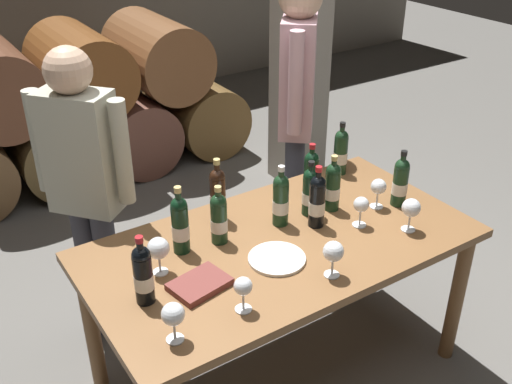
# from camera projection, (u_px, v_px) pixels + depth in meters

# --- Properties ---
(ground_plane) EXTENTS (14.00, 14.00, 0.00)m
(ground_plane) POSITION_uv_depth(u_px,v_px,m) (278.00, 368.00, 2.97)
(ground_plane) COLOR #66635E
(barrel_stack) EXTENTS (2.49, 0.90, 1.15)m
(barrel_stack) POSITION_uv_depth(u_px,v_px,m) (85.00, 108.00, 4.60)
(barrel_stack) COLOR brown
(barrel_stack) RESTS_ON ground_plane
(stone_pillar) EXTENTS (0.32, 0.32, 2.60)m
(stone_pillar) POSITION_uv_depth(u_px,v_px,m) (302.00, 10.00, 4.12)
(stone_pillar) COLOR gray
(stone_pillar) RESTS_ON ground_plane
(dining_table) EXTENTS (1.70, 0.90, 0.76)m
(dining_table) POSITION_uv_depth(u_px,v_px,m) (281.00, 258.00, 2.64)
(dining_table) COLOR brown
(dining_table) RESTS_ON ground_plane
(wine_bottle_0) EXTENTS (0.07, 0.07, 0.28)m
(wine_bottle_0) POSITION_uv_depth(u_px,v_px,m) (311.00, 174.00, 2.88)
(wine_bottle_0) COLOR black
(wine_bottle_0) RESTS_ON dining_table
(wine_bottle_1) EXTENTS (0.07, 0.07, 0.28)m
(wine_bottle_1) POSITION_uv_depth(u_px,v_px,m) (400.00, 182.00, 2.81)
(wine_bottle_1) COLOR #19381E
(wine_bottle_1) RESTS_ON dining_table
(wine_bottle_2) EXTENTS (0.07, 0.07, 0.29)m
(wine_bottle_2) POSITION_uv_depth(u_px,v_px,m) (143.00, 274.00, 2.18)
(wine_bottle_2) COLOR black
(wine_bottle_2) RESTS_ON dining_table
(wine_bottle_3) EXTENTS (0.07, 0.07, 0.28)m
(wine_bottle_3) POSITION_uv_depth(u_px,v_px,m) (333.00, 186.00, 2.78)
(wine_bottle_3) COLOR #19381E
(wine_bottle_3) RESTS_ON dining_table
(wine_bottle_4) EXTENTS (0.07, 0.07, 0.29)m
(wine_bottle_4) POSITION_uv_depth(u_px,v_px,m) (281.00, 199.00, 2.66)
(wine_bottle_4) COLOR #19381E
(wine_bottle_4) RESTS_ON dining_table
(wine_bottle_5) EXTENTS (0.07, 0.07, 0.27)m
(wine_bottle_5) POSITION_uv_depth(u_px,v_px,m) (310.00, 191.00, 2.74)
(wine_bottle_5) COLOR black
(wine_bottle_5) RESTS_ON dining_table
(wine_bottle_6) EXTENTS (0.07, 0.07, 0.27)m
(wine_bottle_6) POSITION_uv_depth(u_px,v_px,m) (219.00, 218.00, 2.53)
(wine_bottle_6) COLOR #19381E
(wine_bottle_6) RESTS_ON dining_table
(wine_bottle_7) EXTENTS (0.07, 0.07, 0.31)m
(wine_bottle_7) POSITION_uv_depth(u_px,v_px,m) (218.00, 194.00, 2.69)
(wine_bottle_7) COLOR black
(wine_bottle_7) RESTS_ON dining_table
(wine_bottle_8) EXTENTS (0.07, 0.07, 0.29)m
(wine_bottle_8) POSITION_uv_depth(u_px,v_px,m) (341.00, 151.00, 3.10)
(wine_bottle_8) COLOR #19381E
(wine_bottle_8) RESTS_ON dining_table
(wine_bottle_9) EXTENTS (0.07, 0.07, 0.31)m
(wine_bottle_9) POSITION_uv_depth(u_px,v_px,m) (180.00, 224.00, 2.47)
(wine_bottle_9) COLOR black
(wine_bottle_9) RESTS_ON dining_table
(wine_bottle_10) EXTENTS (0.07, 0.07, 0.30)m
(wine_bottle_10) POSITION_uv_depth(u_px,v_px,m) (317.00, 200.00, 2.65)
(wine_bottle_10) COLOR black
(wine_bottle_10) RESTS_ON dining_table
(wine_glass_0) EXTENTS (0.09, 0.09, 0.16)m
(wine_glass_0) POSITION_uv_depth(u_px,v_px,m) (158.00, 249.00, 2.34)
(wine_glass_0) COLOR white
(wine_glass_0) RESTS_ON dining_table
(wine_glass_1) EXTENTS (0.08, 0.08, 0.16)m
(wine_glass_1) POSITION_uv_depth(u_px,v_px,m) (411.00, 209.00, 2.62)
(wine_glass_1) COLOR white
(wine_glass_1) RESTS_ON dining_table
(wine_glass_2) EXTENTS (0.07, 0.07, 0.15)m
(wine_glass_2) POSITION_uv_depth(u_px,v_px,m) (378.00, 188.00, 2.80)
(wine_glass_2) COLOR white
(wine_glass_2) RESTS_ON dining_table
(wine_glass_3) EXTENTS (0.07, 0.07, 0.14)m
(wine_glass_3) POSITION_uv_depth(u_px,v_px,m) (361.00, 206.00, 2.66)
(wine_glass_3) COLOR white
(wine_glass_3) RESTS_ON dining_table
(wine_glass_4) EXTENTS (0.07, 0.07, 0.14)m
(wine_glass_4) POSITION_uv_depth(u_px,v_px,m) (243.00, 288.00, 2.15)
(wine_glass_4) COLOR white
(wine_glass_4) RESTS_ON dining_table
(wine_glass_5) EXTENTS (0.08, 0.08, 0.16)m
(wine_glass_5) POSITION_uv_depth(u_px,v_px,m) (173.00, 315.00, 2.01)
(wine_glass_5) COLOR white
(wine_glass_5) RESTS_ON dining_table
(wine_glass_6) EXTENTS (0.08, 0.08, 0.16)m
(wine_glass_6) POSITION_uv_depth(u_px,v_px,m) (333.00, 252.00, 2.33)
(wine_glass_6) COLOR white
(wine_glass_6) RESTS_ON dining_table
(tasting_notebook) EXTENTS (0.25, 0.20, 0.03)m
(tasting_notebook) POSITION_uv_depth(u_px,v_px,m) (200.00, 284.00, 2.31)
(tasting_notebook) COLOR brown
(tasting_notebook) RESTS_ON dining_table
(serving_plate) EXTENTS (0.24, 0.24, 0.01)m
(serving_plate) POSITION_uv_depth(u_px,v_px,m) (277.00, 259.00, 2.47)
(serving_plate) COLOR white
(serving_plate) RESTS_ON dining_table
(sommelier_presenting) EXTENTS (0.35, 0.40, 1.72)m
(sommelier_presenting) POSITION_uv_depth(u_px,v_px,m) (297.00, 100.00, 3.31)
(sommelier_presenting) COLOR #383842
(sommelier_presenting) RESTS_ON ground_plane
(taster_seated_left) EXTENTS (0.35, 0.40, 1.54)m
(taster_seated_left) POSITION_uv_depth(u_px,v_px,m) (85.00, 179.00, 2.75)
(taster_seated_left) COLOR #383842
(taster_seated_left) RESTS_ON ground_plane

